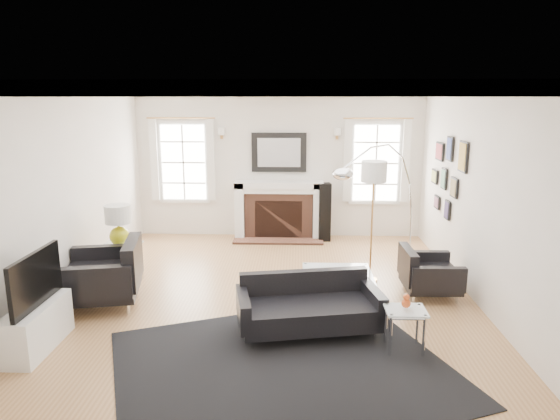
{
  "coord_description": "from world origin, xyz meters",
  "views": [
    {
      "loc": [
        0.37,
        -6.58,
        2.67
      ],
      "look_at": [
        0.11,
        0.3,
        1.12
      ],
      "focal_mm": 32.0,
      "sensor_mm": 36.0,
      "label": 1
    }
  ],
  "objects_px": {
    "coffee_table": "(338,276)",
    "sofa": "(308,307)",
    "armchair_left": "(107,276)",
    "gourd_lamp": "(118,222)",
    "armchair_right": "(426,274)",
    "arc_floor_lamp": "(379,203)",
    "fireplace": "(279,211)"
  },
  "relations": [
    {
      "from": "coffee_table",
      "to": "sofa",
      "type": "bearing_deg",
      "value": -116.33
    },
    {
      "from": "armchair_left",
      "to": "gourd_lamp",
      "type": "xyz_separation_m",
      "value": [
        -0.07,
        0.73,
        0.54
      ]
    },
    {
      "from": "armchair_right",
      "to": "gourd_lamp",
      "type": "relative_size",
      "value": 1.39
    },
    {
      "from": "gourd_lamp",
      "to": "sofa",
      "type": "bearing_deg",
      "value": -27.55
    },
    {
      "from": "armchair_right",
      "to": "gourd_lamp",
      "type": "bearing_deg",
      "value": 176.44
    },
    {
      "from": "gourd_lamp",
      "to": "arc_floor_lamp",
      "type": "relative_size",
      "value": 0.29
    },
    {
      "from": "coffee_table",
      "to": "armchair_left",
      "type": "bearing_deg",
      "value": -177.4
    },
    {
      "from": "coffee_table",
      "to": "fireplace",
      "type": "bearing_deg",
      "value": 105.97
    },
    {
      "from": "armchair_right",
      "to": "arc_floor_lamp",
      "type": "bearing_deg",
      "value": 124.27
    },
    {
      "from": "armchair_right",
      "to": "coffee_table",
      "type": "bearing_deg",
      "value": -165.44
    },
    {
      "from": "sofa",
      "to": "armchair_left",
      "type": "height_order",
      "value": "armchair_left"
    },
    {
      "from": "sofa",
      "to": "armchair_left",
      "type": "distance_m",
      "value": 2.71
    },
    {
      "from": "arc_floor_lamp",
      "to": "armchair_left",
      "type": "bearing_deg",
      "value": -161.15
    },
    {
      "from": "sofa",
      "to": "arc_floor_lamp",
      "type": "height_order",
      "value": "arc_floor_lamp"
    },
    {
      "from": "sofa",
      "to": "coffee_table",
      "type": "relative_size",
      "value": 1.91
    },
    {
      "from": "sofa",
      "to": "armchair_right",
      "type": "height_order",
      "value": "armchair_right"
    },
    {
      "from": "armchair_left",
      "to": "coffee_table",
      "type": "xyz_separation_m",
      "value": [
        3.03,
        0.14,
        -0.02
      ]
    },
    {
      "from": "sofa",
      "to": "fireplace",
      "type": "bearing_deg",
      "value": 97.16
    },
    {
      "from": "armchair_right",
      "to": "arc_floor_lamp",
      "type": "relative_size",
      "value": 0.4
    },
    {
      "from": "sofa",
      "to": "gourd_lamp",
      "type": "distance_m",
      "value": 3.11
    },
    {
      "from": "fireplace",
      "to": "sofa",
      "type": "height_order",
      "value": "fireplace"
    },
    {
      "from": "arc_floor_lamp",
      "to": "coffee_table",
      "type": "bearing_deg",
      "value": -121.49
    },
    {
      "from": "gourd_lamp",
      "to": "fireplace",
      "type": "bearing_deg",
      "value": 49.15
    },
    {
      "from": "fireplace",
      "to": "armchair_left",
      "type": "bearing_deg",
      "value": -123.03
    },
    {
      "from": "sofa",
      "to": "armchair_left",
      "type": "relative_size",
      "value": 1.45
    },
    {
      "from": "sofa",
      "to": "arc_floor_lamp",
      "type": "bearing_deg",
      "value": 60.6
    },
    {
      "from": "fireplace",
      "to": "armchair_right",
      "type": "relative_size",
      "value": 2.04
    },
    {
      "from": "gourd_lamp",
      "to": "arc_floor_lamp",
      "type": "distance_m",
      "value": 3.84
    },
    {
      "from": "sofa",
      "to": "coffee_table",
      "type": "xyz_separation_m",
      "value": [
        0.4,
        0.81,
        0.08
      ]
    },
    {
      "from": "armchair_right",
      "to": "gourd_lamp",
      "type": "height_order",
      "value": "gourd_lamp"
    },
    {
      "from": "fireplace",
      "to": "armchair_right",
      "type": "height_order",
      "value": "fireplace"
    },
    {
      "from": "fireplace",
      "to": "sofa",
      "type": "bearing_deg",
      "value": -82.84
    }
  ]
}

